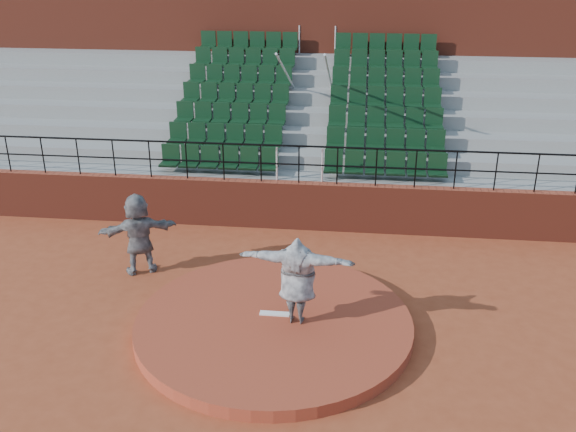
{
  "coord_description": "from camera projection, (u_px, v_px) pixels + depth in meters",
  "views": [
    {
      "loc": [
        1.52,
        -10.8,
        7.11
      ],
      "look_at": [
        0.0,
        2.5,
        1.4
      ],
      "focal_mm": 40.0,
      "sensor_mm": 36.0,
      "label": 1
    }
  ],
  "objects": [
    {
      "name": "pitcher",
      "position": [
        297.0,
        280.0,
        12.3
      ],
      "size": [
        2.26,
        0.81,
        1.8
      ],
      "primitive_type": "imported",
      "rotation": [
        0.0,
        0.0,
        3.05
      ],
      "color": "black",
      "rests_on": "pitchers_mound"
    },
    {
      "name": "wall_railing",
      "position": [
        299.0,
        156.0,
        16.59
      ],
      "size": [
        24.04,
        0.05,
        1.03
      ],
      "color": "black",
      "rests_on": "boundary_wall"
    },
    {
      "name": "pitchers_mound",
      "position": [
        274.0,
        324.0,
        12.77
      ],
      "size": [
        5.5,
        5.5,
        0.25
      ],
      "primitive_type": "cylinder",
      "color": "#973822",
      "rests_on": "ground"
    },
    {
      "name": "boundary_wall",
      "position": [
        299.0,
        205.0,
        17.13
      ],
      "size": [
        24.0,
        0.3,
        1.3
      ],
      "primitive_type": "cube",
      "color": "maroon",
      "rests_on": "ground"
    },
    {
      "name": "press_box_facade",
      "position": [
        320.0,
        51.0,
        22.94
      ],
      "size": [
        24.0,
        3.0,
        7.1
      ],
      "primitive_type": "cube",
      "color": "maroon",
      "rests_on": "ground"
    },
    {
      "name": "fielder",
      "position": [
        139.0,
        234.0,
        14.7
      ],
      "size": [
        1.87,
        1.25,
        1.93
      ],
      "primitive_type": "imported",
      "rotation": [
        0.0,
        0.0,
        3.56
      ],
      "color": "black",
      "rests_on": "ground"
    },
    {
      "name": "pitching_rubber",
      "position": [
        275.0,
        314.0,
        12.85
      ],
      "size": [
        0.6,
        0.15,
        0.03
      ],
      "primitive_type": "cube",
      "color": "white",
      "rests_on": "pitchers_mound"
    },
    {
      "name": "ground",
      "position": [
        274.0,
        329.0,
        12.82
      ],
      "size": [
        90.0,
        90.0,
        0.0
      ],
      "primitive_type": "plane",
      "color": "brown",
      "rests_on": "ground"
    },
    {
      "name": "seating_deck",
      "position": [
        310.0,
        139.0,
        20.16
      ],
      "size": [
        24.0,
        5.97,
        4.63
      ],
      "color": "gray",
      "rests_on": "ground"
    }
  ]
}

